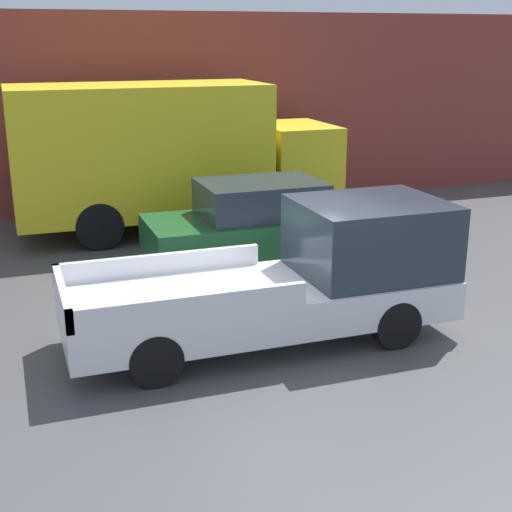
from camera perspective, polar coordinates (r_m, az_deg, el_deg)
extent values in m
plane|color=#4C4C4F|center=(10.95, 2.90, -6.40)|extent=(60.00, 60.00, 0.00)
cube|color=brown|center=(18.75, -7.71, 11.26)|extent=(28.00, 0.15, 4.98)
cube|color=silver|center=(10.57, 0.36, -3.69)|extent=(5.74, 2.02, 0.57)
cube|color=#28333D|center=(11.01, 9.10, 1.55)|extent=(2.18, 1.90, 1.11)
cube|color=silver|center=(10.96, -7.72, -0.63)|extent=(3.16, 0.10, 0.31)
cube|color=silver|center=(9.20, -5.18, -4.08)|extent=(3.16, 0.10, 0.31)
cube|color=silver|center=(9.87, -15.23, -3.13)|extent=(0.10, 2.02, 0.31)
cylinder|color=black|center=(12.09, 6.86, -2.34)|extent=(0.72, 0.26, 0.72)
cylinder|color=black|center=(10.63, 11.11, -5.34)|extent=(0.72, 0.26, 0.72)
cylinder|color=black|center=(11.05, -9.98, -4.39)|extent=(0.72, 0.26, 0.72)
cylinder|color=black|center=(9.44, -8.07, -8.18)|extent=(0.72, 0.26, 0.72)
cube|color=#1E592D|center=(14.13, -0.12, 1.88)|extent=(4.26, 1.92, 0.68)
cube|color=#28333D|center=(14.00, 0.37, 4.62)|extent=(2.34, 1.69, 0.68)
cylinder|color=black|center=(15.44, 3.43, 2.08)|extent=(0.72, 0.22, 0.72)
cylinder|color=black|center=(13.93, 6.19, 0.34)|extent=(0.72, 0.22, 0.72)
cylinder|color=black|center=(14.64, -6.13, 1.17)|extent=(0.72, 0.22, 0.72)
cylinder|color=black|center=(13.04, -4.33, -0.79)|extent=(0.72, 0.22, 0.72)
cube|color=gold|center=(17.63, 3.11, 7.49)|extent=(1.63, 2.33, 1.85)
cube|color=gold|center=(16.48, -9.25, 8.41)|extent=(5.65, 2.45, 2.88)
cylinder|color=black|center=(18.69, 0.93, 5.25)|extent=(1.02, 0.30, 1.02)
cylinder|color=black|center=(16.71, 3.56, 3.78)|extent=(1.02, 0.30, 1.02)
cylinder|color=black|center=(17.64, -13.38, 4.06)|extent=(1.02, 0.30, 1.02)
cylinder|color=black|center=(15.53, -12.43, 2.37)|extent=(1.02, 0.30, 1.02)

